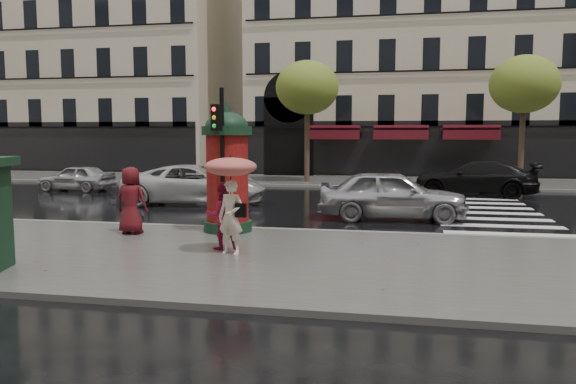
% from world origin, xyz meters
% --- Properties ---
extents(ground, '(160.00, 160.00, 0.00)m').
position_xyz_m(ground, '(0.00, 0.00, 0.00)').
color(ground, black).
rests_on(ground, ground).
extents(near_sidewalk, '(90.00, 7.00, 0.12)m').
position_xyz_m(near_sidewalk, '(0.00, -0.50, 0.06)').
color(near_sidewalk, '#474744').
rests_on(near_sidewalk, ground).
extents(far_sidewalk, '(90.00, 6.00, 0.12)m').
position_xyz_m(far_sidewalk, '(0.00, 19.00, 0.06)').
color(far_sidewalk, '#474744').
rests_on(far_sidewalk, ground).
extents(near_kerb, '(90.00, 0.25, 0.14)m').
position_xyz_m(near_kerb, '(0.00, 3.00, 0.07)').
color(near_kerb, slate).
rests_on(near_kerb, ground).
extents(far_kerb, '(90.00, 0.25, 0.14)m').
position_xyz_m(far_kerb, '(0.00, 16.00, 0.07)').
color(far_kerb, slate).
rests_on(far_kerb, ground).
extents(zebra_crossing, '(3.60, 11.75, 0.01)m').
position_xyz_m(zebra_crossing, '(6.00, 9.60, 0.01)').
color(zebra_crossing, silver).
rests_on(zebra_crossing, ground).
extents(bldg_far_corner, '(26.00, 14.00, 22.90)m').
position_xyz_m(bldg_far_corner, '(6.00, 30.00, 11.31)').
color(bldg_far_corner, '#B7A88C').
rests_on(bldg_far_corner, ground).
extents(bldg_far_left, '(24.00, 14.00, 22.90)m').
position_xyz_m(bldg_far_left, '(-22.00, 30.00, 11.31)').
color(bldg_far_left, '#B7A88C').
rests_on(bldg_far_left, ground).
extents(tree_far_left, '(3.40, 3.40, 6.64)m').
position_xyz_m(tree_far_left, '(-2.00, 18.00, 5.17)').
color(tree_far_left, '#38281C').
rests_on(tree_far_left, ground).
extents(tree_far_right, '(3.40, 3.40, 6.64)m').
position_xyz_m(tree_far_right, '(9.00, 18.00, 5.17)').
color(tree_far_right, '#38281C').
rests_on(tree_far_right, ground).
extents(woman_umbrella, '(1.16, 1.16, 2.22)m').
position_xyz_m(woman_umbrella, '(-0.71, -0.40, 1.59)').
color(woman_umbrella, '#F0DFC6').
rests_on(woman_umbrella, near_sidewalk).
extents(woman_red, '(0.94, 0.87, 1.56)m').
position_xyz_m(woman_red, '(-1.08, 0.09, 0.90)').
color(woman_red, '#A7143A').
rests_on(woman_red, near_sidewalk).
extents(man_burgundy, '(0.91, 0.63, 1.79)m').
position_xyz_m(man_burgundy, '(-4.05, 1.50, 1.01)').
color(man_burgundy, '#561117').
rests_on(man_burgundy, near_sidewalk).
extents(morris_column, '(1.36, 1.36, 3.66)m').
position_xyz_m(morris_column, '(-1.66, 2.40, 1.87)').
color(morris_column, black).
rests_on(morris_column, near_sidewalk).
extents(traffic_light, '(0.29, 0.38, 3.84)m').
position_xyz_m(traffic_light, '(-1.63, 1.73, 2.45)').
color(traffic_light, black).
rests_on(traffic_light, near_sidewalk).
extents(car_silver, '(4.83, 2.11, 1.62)m').
position_xyz_m(car_silver, '(2.73, 6.07, 0.81)').
color(car_silver, '#ADADB2').
rests_on(car_silver, ground).
extents(car_white, '(5.80, 3.16, 1.54)m').
position_xyz_m(car_white, '(-4.93, 8.61, 0.77)').
color(car_white, '#BCBCBC').
rests_on(car_white, ground).
extents(car_black, '(5.54, 2.80, 1.54)m').
position_xyz_m(car_black, '(6.23, 13.58, 0.77)').
color(car_black, black).
rests_on(car_black, ground).
extents(car_far_silver, '(3.80, 1.76, 1.26)m').
position_xyz_m(car_far_silver, '(-12.25, 12.14, 0.63)').
color(car_far_silver, '#B4B5BA').
rests_on(car_far_silver, ground).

